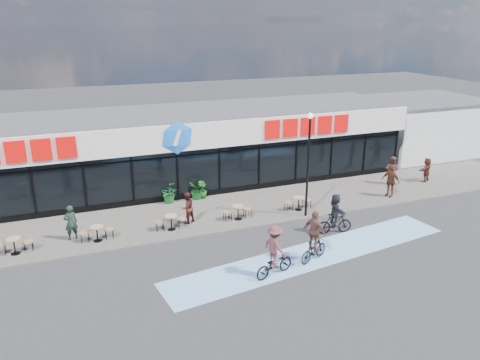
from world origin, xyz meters
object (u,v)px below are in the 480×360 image
(patron_left, at_px, (71,223))
(pedestrian_c, at_px, (427,170))
(potted_plant_mid, at_px, (197,191))
(pedestrian_b, at_px, (392,170))
(cyclist_b, at_px, (335,216))
(potted_plant_left, at_px, (168,193))
(potted_plant_right, at_px, (202,190))
(patron_right, at_px, (187,208))
(pedestrian_a, at_px, (391,181))
(lamp_post, at_px, (308,157))
(cyclist_a, at_px, (274,255))

(patron_left, height_order, pedestrian_c, patron_left)
(potted_plant_mid, xyz_separation_m, pedestrian_c, (14.48, -2.15, 0.25))
(pedestrian_b, bearing_deg, cyclist_b, 101.55)
(potted_plant_mid, bearing_deg, potted_plant_left, 176.88)
(potted_plant_right, xyz_separation_m, pedestrian_b, (11.80, -1.81, 0.37))
(pedestrian_b, height_order, cyclist_b, cyclist_b)
(potted_plant_right, relative_size, patron_right, 0.63)
(potted_plant_right, height_order, pedestrian_a, pedestrian_a)
(lamp_post, xyz_separation_m, cyclist_b, (0.36, -2.21, -2.39))
(potted_plant_left, distance_m, cyclist_b, 9.40)
(lamp_post, xyz_separation_m, potted_plant_mid, (-4.67, 4.32, -2.69))
(lamp_post, relative_size, pedestrian_b, 3.09)
(patron_right, bearing_deg, potted_plant_left, -108.02)
(pedestrian_c, bearing_deg, potted_plant_right, -32.77)
(potted_plant_mid, relative_size, pedestrian_c, 0.68)
(lamp_post, height_order, patron_right, lamp_post)
(pedestrian_a, bearing_deg, patron_right, -114.43)
(lamp_post, height_order, potted_plant_right, lamp_post)
(potted_plant_left, relative_size, potted_plant_mid, 1.06)
(lamp_post, distance_m, cyclist_a, 6.70)
(lamp_post, distance_m, pedestrian_b, 8.25)
(pedestrian_a, bearing_deg, potted_plant_mid, -130.17)
(potted_plant_right, distance_m, cyclist_a, 9.21)
(pedestrian_a, bearing_deg, patron_left, -113.95)
(pedestrian_b, height_order, cyclist_a, cyclist_a)
(pedestrian_a, bearing_deg, pedestrian_c, 87.58)
(lamp_post, relative_size, potted_plant_left, 4.93)
(lamp_post, height_order, pedestrian_a, lamp_post)
(potted_plant_left, relative_size, cyclist_b, 0.54)
(cyclist_a, distance_m, cyclist_b, 5.10)
(potted_plant_left, bearing_deg, pedestrian_c, -7.92)
(cyclist_a, bearing_deg, pedestrian_c, 26.60)
(patron_right, bearing_deg, patron_left, -24.51)
(pedestrian_c, relative_size, cyclist_a, 0.70)
(patron_right, distance_m, pedestrian_a, 11.98)
(potted_plant_left, relative_size, cyclist_a, 0.50)
(potted_plant_mid, xyz_separation_m, pedestrian_a, (10.61, -3.52, 0.42))
(pedestrian_a, bearing_deg, cyclist_a, -82.69)
(lamp_post, relative_size, pedestrian_a, 2.90)
(potted_plant_right, relative_size, patron_left, 0.60)
(potted_plant_left, height_order, pedestrian_a, pedestrian_a)
(potted_plant_left, relative_size, patron_left, 0.65)
(potted_plant_right, height_order, pedestrian_c, pedestrian_c)
(potted_plant_right, bearing_deg, patron_left, -157.53)
(potted_plant_mid, relative_size, cyclist_a, 0.48)
(patron_left, bearing_deg, potted_plant_mid, -171.12)
(cyclist_a, bearing_deg, potted_plant_right, 91.77)
(potted_plant_mid, relative_size, patron_left, 0.62)
(potted_plant_right, height_order, pedestrian_b, pedestrian_b)
(potted_plant_right, height_order, cyclist_a, cyclist_a)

